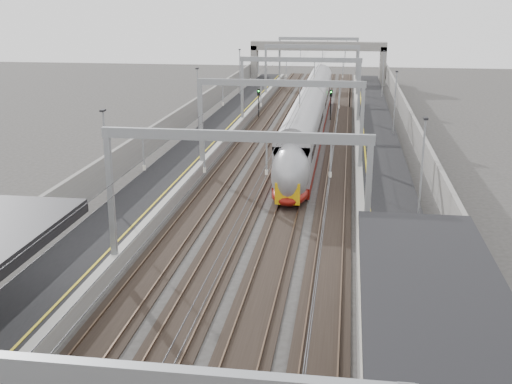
% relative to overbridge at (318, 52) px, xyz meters
% --- Properties ---
extents(platform_left, '(4.00, 120.00, 1.00)m').
position_rel_overbridge_xyz_m(platform_left, '(-8.00, -55.00, -4.81)').
color(platform_left, black).
rests_on(platform_left, ground).
extents(platform_right, '(4.00, 120.00, 1.00)m').
position_rel_overbridge_xyz_m(platform_right, '(8.00, -55.00, -4.81)').
color(platform_right, black).
rests_on(platform_right, ground).
extents(tracks, '(11.40, 140.00, 0.20)m').
position_rel_overbridge_xyz_m(tracks, '(0.00, -55.00, -5.26)').
color(tracks, black).
rests_on(tracks, ground).
extents(overhead_line, '(13.00, 140.00, 6.60)m').
position_rel_overbridge_xyz_m(overhead_line, '(0.00, -48.38, 0.83)').
color(overhead_line, gray).
rests_on(overhead_line, platform_left).
extents(overbridge, '(22.00, 2.20, 6.90)m').
position_rel_overbridge_xyz_m(overbridge, '(0.00, 0.00, 0.00)').
color(overbridge, gray).
rests_on(overbridge, ground).
extents(wall_left, '(0.30, 120.00, 3.20)m').
position_rel_overbridge_xyz_m(wall_left, '(-11.20, -55.00, -3.71)').
color(wall_left, gray).
rests_on(wall_left, ground).
extents(wall_right, '(0.30, 120.00, 3.20)m').
position_rel_overbridge_xyz_m(wall_right, '(11.20, -55.00, -3.71)').
color(wall_right, gray).
rests_on(wall_right, ground).
extents(train, '(2.62, 47.69, 4.14)m').
position_rel_overbridge_xyz_m(train, '(1.50, -44.89, -3.27)').
color(train, maroon).
rests_on(train, ground).
extents(signal_green, '(0.32, 0.32, 3.48)m').
position_rel_overbridge_xyz_m(signal_green, '(-5.20, -32.85, -2.89)').
color(signal_green, black).
rests_on(signal_green, ground).
extents(signal_red_near, '(0.32, 0.32, 3.48)m').
position_rel_overbridge_xyz_m(signal_red_near, '(3.20, -32.49, -2.89)').
color(signal_red_near, black).
rests_on(signal_red_near, ground).
extents(signal_red_far, '(0.32, 0.32, 3.48)m').
position_rel_overbridge_xyz_m(signal_red_far, '(5.40, -23.32, -2.89)').
color(signal_red_far, black).
rests_on(signal_red_far, ground).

